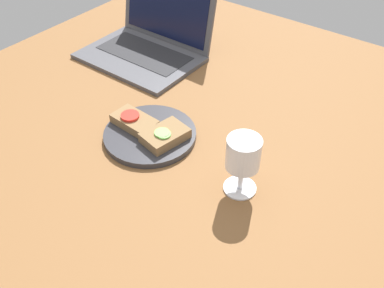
{
  "coord_description": "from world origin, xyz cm",
  "views": [
    {
      "loc": [
        48.37,
        -62.2,
        67.82
      ],
      "look_at": [
        7.06,
        -7.48,
        8.0
      ],
      "focal_mm": 40.0,
      "sensor_mm": 36.0,
      "label": 1
    }
  ],
  "objects_px": {
    "sandwich_with_tomato": "(134,121)",
    "laptop": "(150,40)",
    "sandwich_with_cucumber": "(165,135)",
    "wine_glass": "(243,156)",
    "plate": "(150,135)"
  },
  "relations": [
    {
      "from": "plate",
      "to": "laptop",
      "type": "bearing_deg",
      "value": 131.09
    },
    {
      "from": "sandwich_with_cucumber",
      "to": "plate",
      "type": "bearing_deg",
      "value": -178.87
    },
    {
      "from": "plate",
      "to": "wine_glass",
      "type": "distance_m",
      "value": 0.27
    },
    {
      "from": "sandwich_with_cucumber",
      "to": "sandwich_with_tomato",
      "type": "bearing_deg",
      "value": -178.37
    },
    {
      "from": "sandwich_with_tomato",
      "to": "wine_glass",
      "type": "bearing_deg",
      "value": -2.12
    },
    {
      "from": "sandwich_with_tomato",
      "to": "laptop",
      "type": "height_order",
      "value": "laptop"
    },
    {
      "from": "sandwich_with_tomato",
      "to": "sandwich_with_cucumber",
      "type": "xyz_separation_m",
      "value": [
        0.09,
        0.0,
        0.0
      ]
    },
    {
      "from": "plate",
      "to": "wine_glass",
      "type": "xyz_separation_m",
      "value": [
        0.26,
        -0.01,
        0.08
      ]
    },
    {
      "from": "plate",
      "to": "sandwich_with_cucumber",
      "type": "height_order",
      "value": "sandwich_with_cucumber"
    },
    {
      "from": "wine_glass",
      "to": "laptop",
      "type": "relative_size",
      "value": 0.38
    },
    {
      "from": "plate",
      "to": "laptop",
      "type": "xyz_separation_m",
      "value": [
        -0.26,
        0.3,
        0.04
      ]
    },
    {
      "from": "sandwich_with_cucumber",
      "to": "laptop",
      "type": "height_order",
      "value": "laptop"
    },
    {
      "from": "laptop",
      "to": "sandwich_with_cucumber",
      "type": "bearing_deg",
      "value": -44.25
    },
    {
      "from": "sandwich_with_tomato",
      "to": "wine_glass",
      "type": "distance_m",
      "value": 0.31
    },
    {
      "from": "sandwich_with_tomato",
      "to": "laptop",
      "type": "distance_m",
      "value": 0.37
    }
  ]
}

